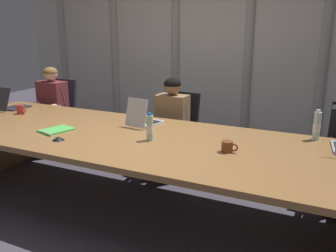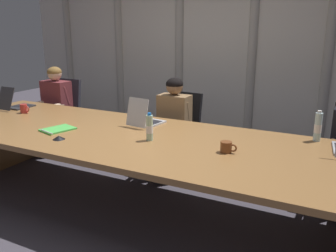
{
  "view_description": "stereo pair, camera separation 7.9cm",
  "coord_description": "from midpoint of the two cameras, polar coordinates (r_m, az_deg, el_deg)",
  "views": [
    {
      "loc": [
        1.71,
        -2.71,
        1.71
      ],
      "look_at": [
        0.36,
        0.12,
        0.84
      ],
      "focal_mm": 38.02,
      "sensor_mm": 36.0,
      "label": 1
    },
    {
      "loc": [
        1.78,
        -2.68,
        1.71
      ],
      "look_at": [
        0.36,
        0.12,
        0.84
      ],
      "focal_mm": 38.02,
      "sensor_mm": 36.0,
      "label": 2
    }
  ],
  "objects": [
    {
      "name": "conference_mic_left_side",
      "position": [
        3.34,
        -17.84,
        -1.9
      ],
      "size": [
        0.11,
        0.11,
        0.03
      ],
      "primitive_type": "cone",
      "color": "black",
      "rests_on": "conference_table"
    },
    {
      "name": "person_left_mid",
      "position": [
        4.16,
        -0.39,
        0.89
      ],
      "size": [
        0.38,
        0.55,
        1.15
      ],
      "rotation": [
        0.0,
        0.0,
        -1.59
      ],
      "color": "olive",
      "rests_on": "ground_plane"
    },
    {
      "name": "conference_table",
      "position": [
        3.4,
        -7.03,
        -3.6
      ],
      "size": [
        4.43,
        1.45,
        0.74
      ],
      "color": "olive",
      "rests_on": "ground_plane"
    },
    {
      "name": "laptop_left_end",
      "position": [
        4.8,
        -24.17,
        3.1
      ],
      "size": [
        0.23,
        0.41,
        0.28
      ],
      "rotation": [
        0.0,
        0.0,
        1.57
      ],
      "color": "#2D2D33",
      "rests_on": "conference_table"
    },
    {
      "name": "laptop_left_mid",
      "position": [
        3.67,
        -4.44,
        1.02
      ],
      "size": [
        0.3,
        0.4,
        0.3
      ],
      "rotation": [
        0.0,
        0.0,
        1.43
      ],
      "color": "#BCBCC1",
      "rests_on": "conference_table"
    },
    {
      "name": "coffee_mug_near",
      "position": [
        4.5,
        -23.02,
        2.46
      ],
      "size": [
        0.13,
        0.08,
        0.11
      ],
      "color": "#B2332D",
      "rests_on": "conference_table"
    },
    {
      "name": "office_chair_left_mid",
      "position": [
        4.37,
        0.74,
        -2.49
      ],
      "size": [
        0.6,
        0.6,
        0.95
      ],
      "rotation": [
        0.0,
        0.0,
        -1.66
      ],
      "color": "black",
      "rests_on": "ground_plane"
    },
    {
      "name": "coffee_mug_far",
      "position": [
        2.91,
        8.77,
        -3.28
      ],
      "size": [
        0.14,
        0.09,
        0.09
      ],
      "color": "brown",
      "rests_on": "conference_table"
    },
    {
      "name": "person_left_end",
      "position": [
        5.22,
        -19.03,
        3.28
      ],
      "size": [
        0.43,
        0.56,
        1.19
      ],
      "rotation": [
        0.0,
        0.0,
        -1.63
      ],
      "color": "brown",
      "rests_on": "ground_plane"
    },
    {
      "name": "curtain_backdrop",
      "position": [
        5.16,
        5.94,
        13.7
      ],
      "size": [
        6.32,
        0.17,
        3.11
      ],
      "color": "beige",
      "rests_on": "ground_plane"
    },
    {
      "name": "office_chair_left_end",
      "position": [
        5.4,
        -17.6,
        0.42
      ],
      "size": [
        0.6,
        0.6,
        0.99
      ],
      "rotation": [
        0.0,
        0.0,
        -1.57
      ],
      "color": "#2D2D38",
      "rests_on": "ground_plane"
    },
    {
      "name": "water_bottle_primary",
      "position": [
        3.15,
        -3.64,
        -0.33
      ],
      "size": [
        0.06,
        0.06,
        0.25
      ],
      "color": "#ADD1B2",
      "rests_on": "conference_table"
    },
    {
      "name": "ground_plane",
      "position": [
        3.64,
        -6.71,
        -12.64
      ],
      "size": [
        12.64,
        12.64,
        0.0
      ],
      "primitive_type": "plane",
      "color": "#47424C"
    },
    {
      "name": "water_bottle_secondary",
      "position": [
        3.41,
        22.14,
        -0.02
      ],
      "size": [
        0.06,
        0.06,
        0.28
      ],
      "color": "silver",
      "rests_on": "conference_table"
    },
    {
      "name": "spiral_notepad",
      "position": [
        3.64,
        -18.08,
        -0.63
      ],
      "size": [
        0.3,
        0.35,
        0.03
      ],
      "rotation": [
        0.0,
        0.0,
        -0.29
      ],
      "color": "#4CB74C",
      "rests_on": "conference_table"
    }
  ]
}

